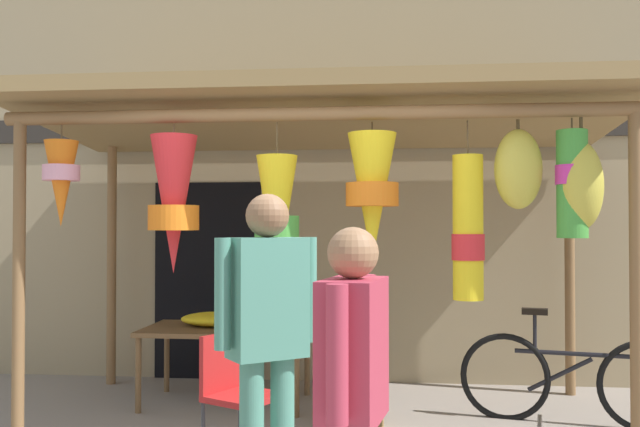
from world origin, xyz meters
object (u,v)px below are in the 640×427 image
display_table (227,334)px  flower_heap_on_table (219,319)px  folding_chair (234,386)px  wicker_basket_by_table (351,410)px  passerby_at_right (353,386)px  parked_bicycle (573,380)px  shopper_by_bananas (267,325)px

display_table → flower_heap_on_table: flower_heap_on_table is taller
folding_chair → wicker_basket_by_table: bearing=50.6°
wicker_basket_by_table → passerby_at_right: size_ratio=0.32×
folding_chair → parked_bicycle: (2.45, 1.13, -0.16)m
folding_chair → parked_bicycle: 2.70m
folding_chair → display_table: bearing=105.2°
parked_bicycle → passerby_at_right: passerby_at_right is taller
flower_heap_on_table → wicker_basket_by_table: bearing=-28.0°
display_table → shopper_by_bananas: (0.77, -2.29, 0.41)m
folding_chair → passerby_at_right: size_ratio=0.54×
flower_heap_on_table → passerby_at_right: (1.35, -3.18, 0.18)m
parked_bicycle → shopper_by_bananas: (-2.08, -1.95, 0.68)m
shopper_by_bananas → parked_bicycle: bearing=43.1°
display_table → shopper_by_bananas: size_ratio=0.83×
wicker_basket_by_table → display_table: bearing=152.3°
flower_heap_on_table → folding_chair: 1.61m
wicker_basket_by_table → parked_bicycle: parked_bicycle is taller
flower_heap_on_table → folding_chair: size_ratio=0.78×
folding_chair → wicker_basket_by_table: (0.72, 0.88, -0.37)m
folding_chair → wicker_basket_by_table: folding_chair is taller
wicker_basket_by_table → shopper_by_bananas: bearing=-101.8°
parked_bicycle → shopper_by_bananas: 2.93m
wicker_basket_by_table → shopper_by_bananas: (-0.36, -1.70, 0.89)m
folding_chair → parked_bicycle: bearing=24.7°
display_table → passerby_at_right: passerby_at_right is taller
display_table → flower_heap_on_table: 0.16m
display_table → folding_chair: 1.52m
wicker_basket_by_table → parked_bicycle: size_ratio=0.29×
folding_chair → shopper_by_bananas: shopper_by_bananas is taller
folding_chair → passerby_at_right: 1.91m
display_table → parked_bicycle: 2.88m
flower_heap_on_table → wicker_basket_by_table: 1.49m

